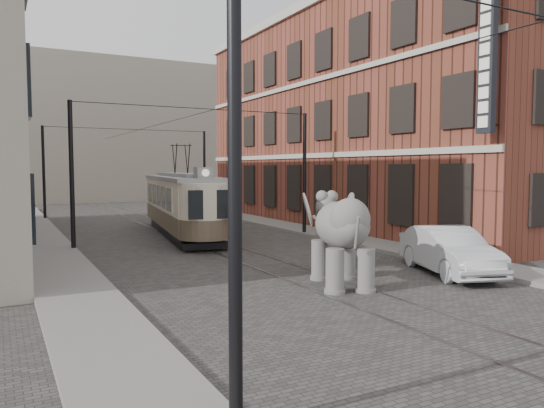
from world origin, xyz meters
TOP-DOWN VIEW (x-y plane):
  - ground at (0.00, 0.00)m, footprint 120.00×120.00m
  - tram_rails at (0.00, 0.00)m, footprint 1.54×80.00m
  - sidewalk_right at (6.00, 0.00)m, footprint 2.00×60.00m
  - sidewalk_left at (-6.50, 0.00)m, footprint 2.00×60.00m
  - brick_building at (11.00, 9.00)m, footprint 8.00×26.00m
  - distant_block at (0.00, 40.00)m, footprint 28.00×10.00m
  - catenary at (-0.20, 5.00)m, footprint 11.00×30.20m
  - tram at (-0.15, 8.92)m, footprint 3.89×11.52m
  - elephant at (0.35, -3.95)m, footprint 3.69×4.89m
  - parked_car at (4.31, -4.20)m, footprint 3.00×4.75m

SIDE VIEW (x-z plane):
  - ground at x=0.00m, z-range 0.00..0.00m
  - tram_rails at x=0.00m, z-range 0.00..0.02m
  - sidewalk_right at x=6.00m, z-range 0.00..0.15m
  - sidewalk_left at x=-6.50m, z-range 0.00..0.15m
  - parked_car at x=4.31m, z-range 0.00..1.48m
  - elephant at x=0.35m, z-range 0.00..2.66m
  - tram at x=-0.15m, z-range 0.00..4.49m
  - catenary at x=-0.20m, z-range 0.00..6.00m
  - brick_building at x=11.00m, z-range 0.00..12.00m
  - distant_block at x=0.00m, z-range 0.00..14.00m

